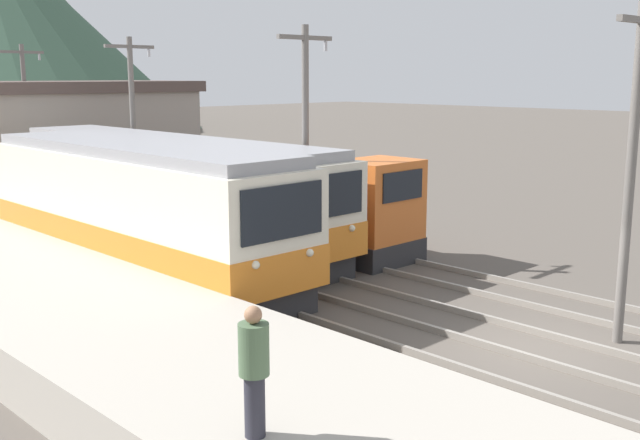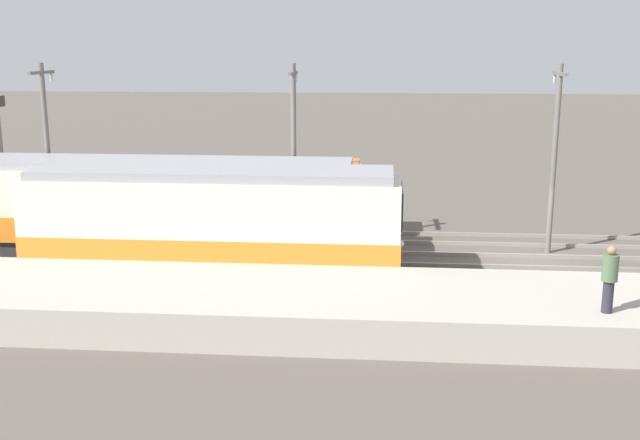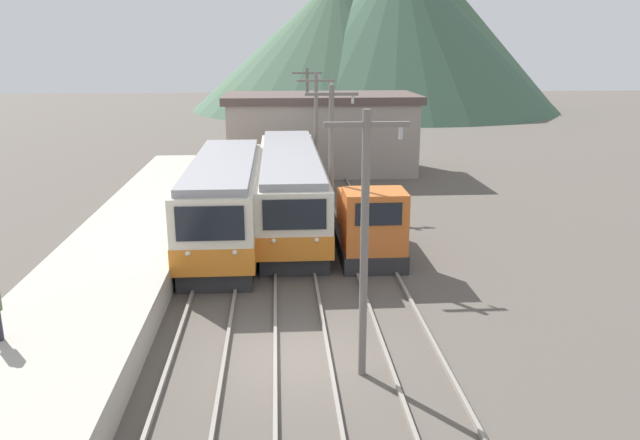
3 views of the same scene
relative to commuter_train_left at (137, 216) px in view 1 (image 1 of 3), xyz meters
The scene contains 14 objects.
ground_plane 10.80m from the commuter_train_left, 75.89° to the right, with size 200.00×200.00×0.00m, color #564F47.
platform_left 11.03m from the commuter_train_left, 109.44° to the right, with size 4.50×54.00×1.00m, color #ADA599.
track_left 10.47m from the commuter_train_left, 90.00° to the right, with size 1.54×60.00×0.14m.
track_center 10.84m from the commuter_train_left, 74.85° to the right, with size 1.54×60.00×0.14m.
track_right 11.97m from the commuter_train_left, 60.72° to the right, with size 1.54×60.00×0.14m.
commuter_train_left is the anchor object (origin of this frame).
commuter_train_center 4.05m from the commuter_train_left, 46.19° to the left, with size 2.84×14.96×3.46m.
shunting_locomotive 6.10m from the commuter_train_left, 17.47° to the right, with size 2.40×5.73×3.00m.
catenary_mast_near 12.27m from the commuter_train_left, 69.15° to the right, with size 2.00×0.20×6.75m.
catenary_mast_mid 5.16m from the commuter_train_left, 25.05° to the right, with size 2.00×0.20×6.75m.
catenary_mast_far 8.70m from the commuter_train_left, 59.39° to the left, with size 2.00×0.20×6.75m.
catenary_mast_distant 17.25m from the commuter_train_left, 75.43° to the left, with size 2.00×0.20×6.75m.
person_on_platform 11.82m from the commuter_train_left, 114.24° to the right, with size 0.38×0.38×1.67m.
station_building 16.50m from the commuter_train_left, 71.81° to the left, with size 12.60×6.30×5.10m.
Camera 1 is at (-12.88, -7.09, 5.39)m, focal length 42.00 mm.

